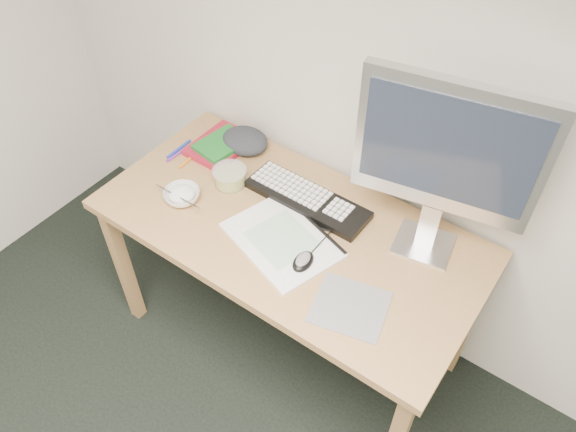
% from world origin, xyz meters
% --- Properties ---
extents(desk, '(1.40, 0.70, 0.75)m').
position_xyz_m(desk, '(-0.29, 1.43, 0.67)').
color(desk, '#AA794D').
rests_on(desk, ground).
extents(mousepad, '(0.27, 0.26, 0.00)m').
position_xyz_m(mousepad, '(0.07, 1.26, 0.75)').
color(mousepad, slate).
rests_on(mousepad, desk).
extents(sketchpad, '(0.45, 0.38, 0.01)m').
position_xyz_m(sketchpad, '(-0.26, 1.36, 0.76)').
color(sketchpad, white).
rests_on(sketchpad, desk).
extents(keyboard, '(0.48, 0.16, 0.03)m').
position_xyz_m(keyboard, '(-0.30, 1.57, 0.76)').
color(keyboard, black).
rests_on(keyboard, desk).
extents(monitor, '(0.56, 0.21, 0.65)m').
position_xyz_m(monitor, '(0.15, 1.63, 1.16)').
color(monitor, silver).
rests_on(monitor, desk).
extents(mouse, '(0.07, 0.10, 0.03)m').
position_xyz_m(mouse, '(-0.14, 1.31, 0.78)').
color(mouse, black).
rests_on(mouse, sketchpad).
extents(rice_bowl, '(0.14, 0.14, 0.04)m').
position_xyz_m(rice_bowl, '(-0.69, 1.31, 0.77)').
color(rice_bowl, white).
rests_on(rice_bowl, desk).
extents(chopsticks, '(0.21, 0.02, 0.02)m').
position_xyz_m(chopsticks, '(-0.68, 1.28, 0.79)').
color(chopsticks, silver).
rests_on(chopsticks, rice_bowl).
extents(fruit_tub, '(0.15, 0.15, 0.06)m').
position_xyz_m(fruit_tub, '(-0.60, 1.48, 0.78)').
color(fruit_tub, '#DBC44D').
rests_on(fruit_tub, desk).
extents(book_red, '(0.19, 0.26, 0.03)m').
position_xyz_m(book_red, '(-0.77, 1.62, 0.76)').
color(book_red, maroon).
rests_on(book_red, desk).
extents(book_green, '(0.18, 0.22, 0.02)m').
position_xyz_m(book_green, '(-0.75, 1.62, 0.78)').
color(book_green, '#1A6A25').
rests_on(book_green, book_red).
extents(cloth_lump, '(0.19, 0.17, 0.07)m').
position_xyz_m(cloth_lump, '(-0.69, 1.68, 0.78)').
color(cloth_lump, '#292D31').
rests_on(cloth_lump, desk).
extents(pencil_pink, '(0.18, 0.02, 0.01)m').
position_xyz_m(pencil_pink, '(-0.34, 1.49, 0.75)').
color(pencil_pink, pink).
rests_on(pencil_pink, desk).
extents(pencil_tan, '(0.18, 0.09, 0.01)m').
position_xyz_m(pencil_tan, '(-0.29, 1.46, 0.75)').
color(pencil_tan, tan).
rests_on(pencil_tan, desk).
extents(pencil_black, '(0.19, 0.04, 0.01)m').
position_xyz_m(pencil_black, '(-0.17, 1.49, 0.75)').
color(pencil_black, black).
rests_on(pencil_black, desk).
extents(marker_blue, '(0.01, 0.14, 0.01)m').
position_xyz_m(marker_blue, '(-0.90, 1.51, 0.76)').
color(marker_blue, '#1E36A6').
rests_on(marker_blue, desk).
extents(marker_orange, '(0.02, 0.12, 0.01)m').
position_xyz_m(marker_orange, '(-0.82, 1.49, 0.76)').
color(marker_orange, orange).
rests_on(marker_orange, desk).
extents(marker_purple, '(0.02, 0.13, 0.01)m').
position_xyz_m(marker_purple, '(-0.88, 1.49, 0.76)').
color(marker_purple, '#6E2A9C').
rests_on(marker_purple, desk).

